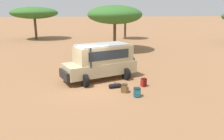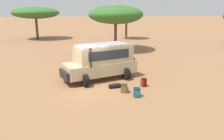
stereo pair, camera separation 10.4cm
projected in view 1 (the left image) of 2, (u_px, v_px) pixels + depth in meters
ground_plane at (90, 87)px, 13.66m from camera, size 320.00×320.00×0.00m
safari_vehicle at (101, 61)px, 14.99m from camera, size 5.41×3.77×2.44m
backpack_beside_front_wheel at (144, 82)px, 13.72m from camera, size 0.37×0.41×0.54m
backpack_cluster_center at (125, 88)px, 12.71m from camera, size 0.46×0.41×0.51m
backpack_near_rear_wheel at (137, 92)px, 12.08m from camera, size 0.36×0.40×0.52m
duffel_bag_low_black_case at (115, 86)px, 13.48m from camera, size 0.84×0.39×0.38m
acacia_tree_left_mid at (34, 13)px, 34.99m from camera, size 7.50×6.59×5.20m
acacia_tree_centre_back at (115, 15)px, 24.94m from camera, size 6.24×6.68×5.23m
acacia_tree_right_mid at (125, 12)px, 35.25m from camera, size 4.40×4.28×5.10m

